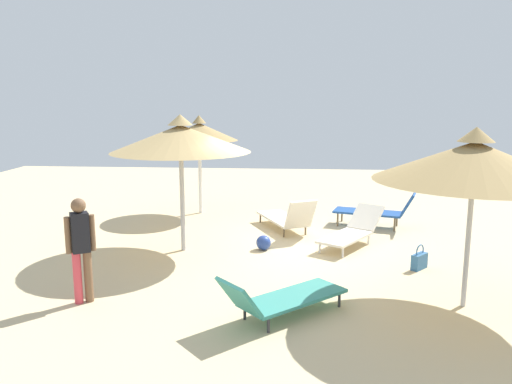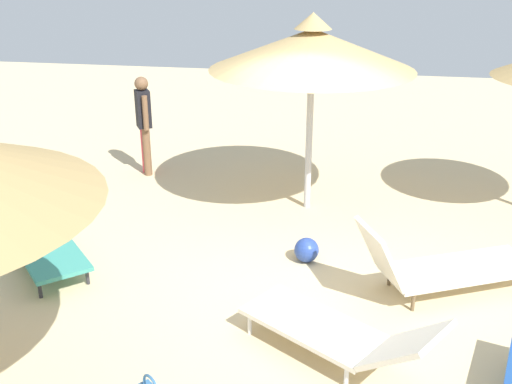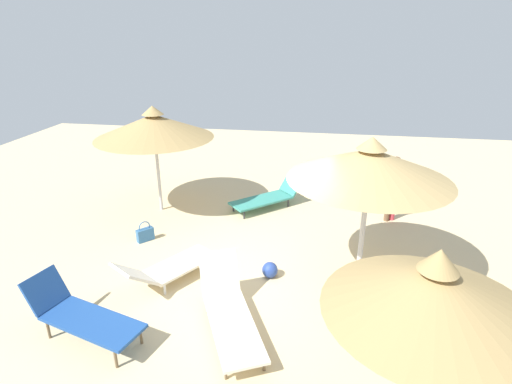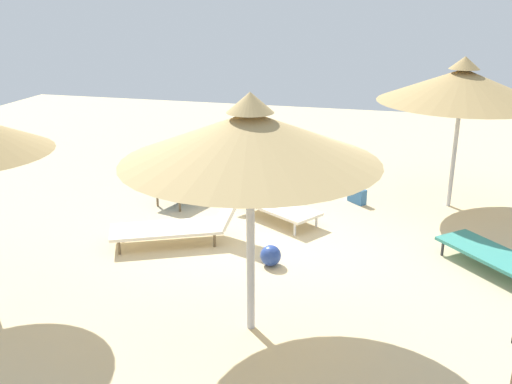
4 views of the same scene
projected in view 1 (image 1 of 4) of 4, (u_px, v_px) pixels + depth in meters
The scene contains 11 objects.
ground at pixel (274, 251), 10.90m from camera, with size 24.00×24.00×0.10m, color beige.
parasol_umbrella_near_right at pixel (474, 161), 7.51m from camera, with size 2.95×2.95×2.77m.
parasol_umbrella_front at pixel (181, 138), 10.35m from camera, with size 2.86×2.86×2.84m.
parasol_umbrella_far_left at pixel (199, 132), 13.78m from camera, with size 2.09×2.09×2.69m.
lounge_chair_center at pixel (378, 210), 12.59m from camera, with size 2.04×1.16×0.91m.
lounge_chair_edge at pixel (352, 230), 11.09m from camera, with size 1.63×2.03×0.74m.
lounge_chair_back at pixel (287, 217), 12.20m from camera, with size 1.49×2.18×0.93m.
lounge_chair_near_left at pixel (281, 297), 7.47m from camera, with size 1.94×1.85×0.75m.
person_standing_far_right at pixel (81, 244), 7.90m from camera, with size 0.40×0.32×1.67m.
handbag at pixel (419, 260), 9.58m from camera, with size 0.36×0.38×0.48m.
beach_ball at pixel (263, 243), 10.78m from camera, with size 0.31×0.31×0.31m, color navy.
Camera 1 is at (0.42, -10.47, 3.22)m, focal length 35.89 mm.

